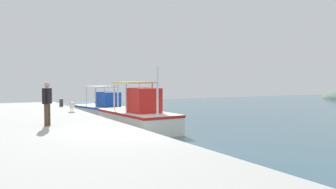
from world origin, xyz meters
name	(u,v)px	position (x,y,z in m)	size (l,w,h in m)	color
fishing_boat_nearest	(104,109)	(-11.57, 2.32, 0.61)	(5.61, 3.10, 2.69)	silver
fishing_boat_second	(138,116)	(-4.52, 1.89, 0.75)	(5.80, 2.55, 3.28)	silver
pelican	(72,105)	(-8.22, -0.70, 1.20)	(0.95, 0.39, 0.82)	tan
fisherman_standing	(47,102)	(-2.44, -2.96, 1.76)	(0.52, 0.41, 1.75)	#4C3823
mooring_bollard_nearest	(61,103)	(-12.55, -0.45, 1.06)	(0.26, 0.26, 0.52)	#333338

